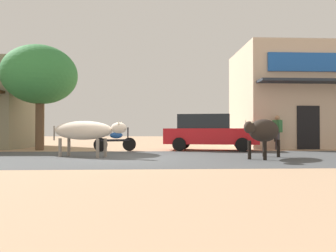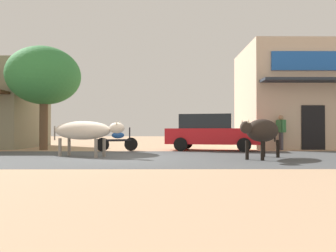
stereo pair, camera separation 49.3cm
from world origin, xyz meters
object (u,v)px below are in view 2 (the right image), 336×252
(parked_hatchback_car, at_px, (211,132))
(cow_far_dark, at_px, (262,131))
(cow_near_brown, at_px, (84,131))
(parked_motorcycle, at_px, (118,141))
(pedestrian_by_shop, at_px, (281,130))
(roadside_tree, at_px, (44,76))

(parked_hatchback_car, xyz_separation_m, cow_far_dark, (1.03, -4.32, 0.05))
(parked_hatchback_car, height_order, cow_far_dark, parked_hatchback_car)
(cow_near_brown, bearing_deg, parked_hatchback_car, 35.16)
(parked_motorcycle, relative_size, cow_near_brown, 0.64)
(parked_hatchback_car, height_order, parked_motorcycle, parked_hatchback_car)
(parked_hatchback_car, distance_m, pedestrian_by_shop, 3.27)
(parked_hatchback_car, bearing_deg, parked_motorcycle, -173.31)
(roadside_tree, distance_m, cow_near_brown, 5.40)
(pedestrian_by_shop, bearing_deg, cow_far_dark, -116.69)
(parked_motorcycle, distance_m, cow_near_brown, 3.09)
(roadside_tree, xyz_separation_m, parked_motorcycle, (3.57, -0.84, -2.99))
(roadside_tree, relative_size, pedestrian_by_shop, 2.97)
(roadside_tree, xyz_separation_m, cow_near_brown, (2.85, -3.81, -2.55))
(cow_far_dark, relative_size, pedestrian_by_shop, 1.44)
(cow_near_brown, height_order, cow_far_dark, cow_far_dark)
(parked_motorcycle, distance_m, pedestrian_by_shop, 7.51)
(parked_motorcycle, relative_size, pedestrian_by_shop, 1.11)
(cow_far_dark, xyz_separation_m, pedestrian_by_shop, (2.24, 4.46, 0.06))
(parked_motorcycle, bearing_deg, pedestrian_by_shop, 4.82)
(cow_far_dark, bearing_deg, pedestrian_by_shop, 63.31)
(cow_near_brown, bearing_deg, pedestrian_by_shop, 23.74)
(parked_motorcycle, xyz_separation_m, cow_far_dark, (5.22, -3.83, 0.43))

